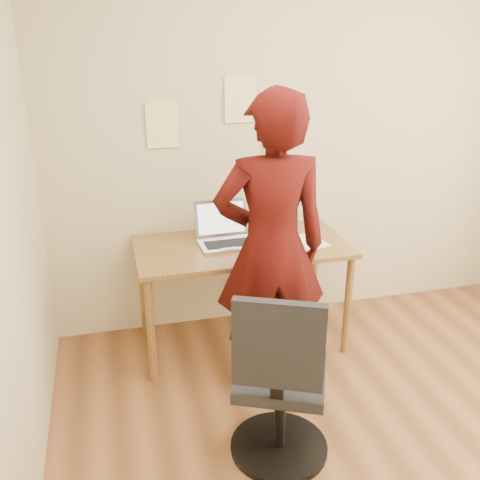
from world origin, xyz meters
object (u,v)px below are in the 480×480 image
object	(u,v)px
laptop	(225,235)
person	(271,249)
desk	(242,257)
phone	(288,252)
office_chair	(280,390)

from	to	relation	value
laptop	person	world-z (taller)	person
desk	laptop	bearing A→B (deg)	145.77
phone	office_chair	xyz separation A→B (m)	(-0.35, -0.91, -0.32)
desk	office_chair	world-z (taller)	office_chair
phone	office_chair	size ratio (longest dim) A/B	0.15
person	office_chair	bearing A→B (deg)	82.06
desk	laptop	size ratio (longest dim) A/B	3.77
office_chair	person	distance (m)	0.81
desk	office_chair	size ratio (longest dim) A/B	1.42
laptop	person	bearing A→B (deg)	-77.26
desk	phone	size ratio (longest dim) A/B	9.30
laptop	phone	xyz separation A→B (m)	(0.35, -0.28, -0.05)
desk	person	world-z (taller)	person
office_chair	phone	bearing A→B (deg)	93.52
desk	phone	distance (m)	0.34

